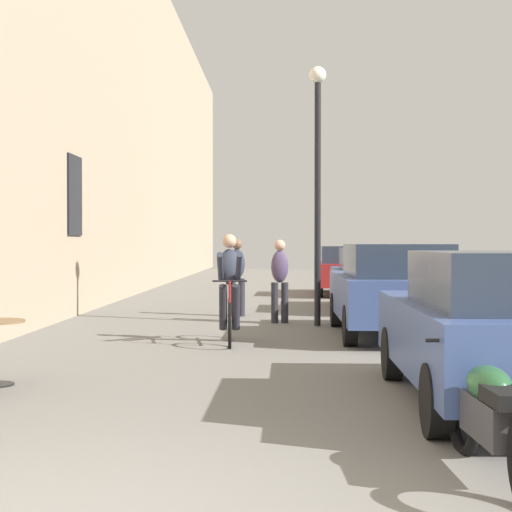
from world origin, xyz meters
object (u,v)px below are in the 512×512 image
pedestrian_mid (237,273)px  parked_car_nearest (496,326)px  parked_car_fourth (345,270)px  cyclist_on_bicycle (230,291)px  parked_motorcycle (494,419)px  pedestrian_near (280,276)px  parked_car_second (392,289)px  street_lamp (318,162)px  parked_car_third (371,278)px

pedestrian_mid → parked_car_nearest: size_ratio=0.39×
parked_car_nearest → parked_car_fourth: size_ratio=1.00×
cyclist_on_bicycle → parked_motorcycle: size_ratio=0.82×
pedestrian_near → pedestrian_mid: bearing=122.4°
parked_car_nearest → parked_car_fourth: (-0.10, 16.66, -0.01)m
pedestrian_mid → parked_car_second: pedestrian_mid is taller
parked_car_nearest → pedestrian_mid: bearing=107.6°
street_lamp → parked_motorcycle: 10.27m
pedestrian_mid → parked_car_fourth: pedestrian_mid is taller
parked_car_nearest → parked_car_second: (-0.18, 5.82, 0.03)m
parked_motorcycle → parked_car_second: bearing=86.8°
pedestrian_near → pedestrian_mid: 1.71m
parked_car_third → parked_car_fourth: 5.54m
parked_car_second → parked_car_fourth: parked_car_second is taller
cyclist_on_bicycle → parked_car_fourth: cyclist_on_bicycle is taller
parked_car_second → parked_car_third: size_ratio=1.06×
street_lamp → parked_car_third: (1.42, 3.63, -2.35)m
pedestrian_near → pedestrian_mid: pedestrian_mid is taller
cyclist_on_bicycle → pedestrian_mid: size_ratio=1.06×
street_lamp → parked_car_fourth: street_lamp is taller
parked_car_fourth → pedestrian_near: bearing=-102.8°
street_lamp → parked_motorcycle: bearing=-85.9°
cyclist_on_bicycle → parked_car_fourth: bearing=76.8°
pedestrian_mid → parked_motorcycle: pedestrian_mid is taller
parked_car_second → parked_car_fourth: bearing=89.6°
cyclist_on_bicycle → street_lamp: bearing=60.0°
cyclist_on_bicycle → street_lamp: 3.79m
parked_car_nearest → street_lamp: bearing=100.3°
street_lamp → cyclist_on_bicycle: bearing=-120.0°
pedestrian_near → parked_car_second: pedestrian_near is taller
parked_car_second → street_lamp: bearing=125.0°
pedestrian_near → street_lamp: bearing=-35.1°
parked_car_nearest → parked_motorcycle: 2.51m
cyclist_on_bicycle → parked_car_third: bearing=64.9°
street_lamp → parked_car_nearest: bearing=-79.7°
parked_car_fourth → parked_car_third: bearing=-88.3°
pedestrian_near → parked_car_fourth: bearing=77.2°
parked_car_third → parked_motorcycle: size_ratio=1.91×
pedestrian_near → parked_car_nearest: 8.26m
parked_car_nearest → parked_car_second: parked_car_second is taller
parked_car_third → parked_motorcycle: 13.54m
pedestrian_mid → parked_car_nearest: (2.99, -9.44, -0.16)m
pedestrian_near → parked_car_second: size_ratio=0.37×
parked_car_second → parked_car_third: bearing=87.3°
street_lamp → parked_car_nearest: (1.36, -7.49, -2.33)m
pedestrian_mid → parked_car_fourth: (2.89, 7.22, -0.17)m
street_lamp → pedestrian_near: bearing=144.9°
parked_car_second → parked_car_third: 5.31m
cyclist_on_bicycle → pedestrian_mid: (-0.13, 4.55, 0.12)m
street_lamp → parked_car_nearest: size_ratio=1.16×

